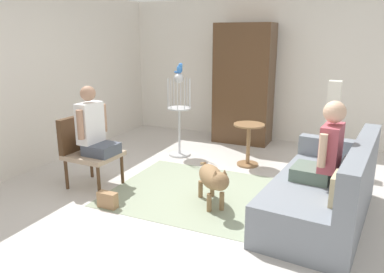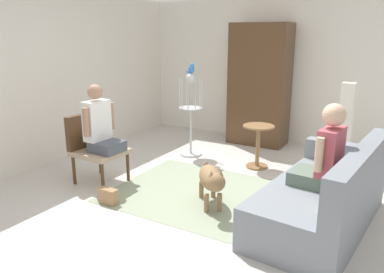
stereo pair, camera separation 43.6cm
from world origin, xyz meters
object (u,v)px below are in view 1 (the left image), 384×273
armchair (85,146)px  column_lamp (331,126)px  person_on_armchair (93,127)px  person_on_couch (325,150)px  armoire_cabinet (244,84)px  handbag (108,200)px  dog (213,178)px  couch (326,192)px  parrot (180,69)px  bird_cage_stand (179,116)px  round_end_table (248,141)px

armchair → column_lamp: 3.52m
person_on_armchair → person_on_couch: bearing=5.3°
armoire_cabinet → handbag: armoire_cabinet is taller
dog → armoire_cabinet: (-0.50, 2.82, 0.73)m
couch → armoire_cabinet: bearing=123.6°
person_on_couch → parrot: 2.83m
couch → person_on_couch: bearing=-152.2°
column_lamp → handbag: size_ratio=5.56×
armoire_cabinet → person_on_armchair: bearing=-110.9°
couch → column_lamp: (-0.12, 1.74, 0.34)m
column_lamp → handbag: column_lamp is taller
couch → bird_cage_stand: size_ratio=1.51×
couch → dog: size_ratio=2.74×
column_lamp → armchair: bearing=-144.9°
parrot → armchair: bearing=-109.2°
dog → bird_cage_stand: bearing=127.3°
couch → handbag: size_ratio=8.66×
armoire_cabinet → parrot: bearing=-119.0°
dog → armoire_cabinet: size_ratio=0.35×
dog → handbag: 1.25m
person_on_armchair → dog: 1.68m
dog → person_on_couch: bearing=8.9°
couch → dog: 1.25m
round_end_table → armoire_cabinet: 1.52m
armoire_cabinet → armchair: bearing=-113.6°
column_lamp → person_on_couch: bearing=-87.6°
couch → dog: couch is taller
person_on_couch → handbag: person_on_couch is taller
round_end_table → armoire_cabinet: (-0.48, 1.26, 0.69)m
parrot → person_on_armchair: bearing=-104.2°
armchair → person_on_couch: person_on_couch is taller
person_on_armchair → dog: person_on_armchair is taller
person_on_armchair → armchair: bearing=177.8°
armchair → parrot: bearing=70.8°
couch → parrot: bearing=150.5°
couch → parrot: size_ratio=12.03×
person_on_couch → armoire_cabinet: 3.14m
armchair → armoire_cabinet: (1.26, 2.89, 0.54)m
column_lamp → couch: bearing=-86.0°
armchair → parrot: size_ratio=5.43×
armchair → person_on_couch: 2.97m
round_end_table → dog: (0.02, -1.56, -0.04)m
armchair → armoire_cabinet: size_ratio=0.43×
person_on_armchair → parrot: bearing=75.8°
bird_cage_stand → handbag: size_ratio=5.74×
bird_cage_stand → column_lamp: 2.34m
round_end_table → parrot: size_ratio=3.84×
armoire_cabinet → handbag: 3.55m
person_on_armchair → round_end_table: bearing=45.8°
handbag → dog: bearing=26.5°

